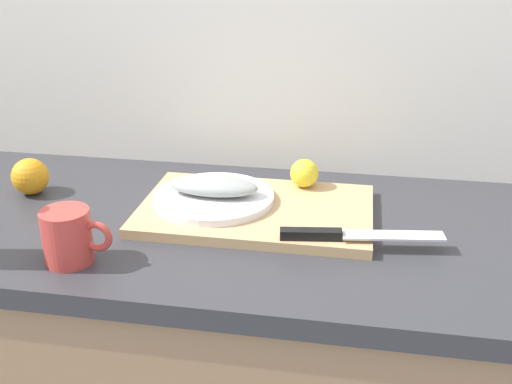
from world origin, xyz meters
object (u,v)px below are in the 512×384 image
(coffee_mug_1, at_px, (69,236))
(orange_0, at_px, (30,176))
(lemon_0, at_px, (304,173))
(cutting_board, at_px, (256,210))
(fish_fillet, at_px, (214,186))
(chef_knife, at_px, (341,235))
(white_plate, at_px, (214,198))

(coffee_mug_1, relative_size, orange_0, 1.57)
(lemon_0, bearing_deg, cutting_board, -125.86)
(lemon_0, relative_size, coffee_mug_1, 0.49)
(cutting_board, distance_m, coffee_mug_1, 0.37)
(fish_fillet, bearing_deg, coffee_mug_1, -128.00)
(cutting_board, distance_m, orange_0, 0.50)
(cutting_board, relative_size, chef_knife, 1.58)
(fish_fillet, bearing_deg, cutting_board, -5.25)
(white_plate, height_order, lemon_0, lemon_0)
(white_plate, relative_size, chef_knife, 0.84)
(cutting_board, xyz_separation_m, white_plate, (-0.09, 0.01, 0.02))
(cutting_board, xyz_separation_m, fish_fillet, (-0.09, 0.01, 0.04))
(cutting_board, height_order, orange_0, orange_0)
(lemon_0, relative_size, orange_0, 0.77)
(fish_fillet, bearing_deg, white_plate, -90.00)
(lemon_0, height_order, orange_0, lemon_0)
(cutting_board, distance_m, white_plate, 0.09)
(coffee_mug_1, bearing_deg, white_plate, 52.00)
(cutting_board, xyz_separation_m, coffee_mug_1, (-0.28, -0.24, 0.04))
(white_plate, distance_m, fish_fillet, 0.03)
(fish_fillet, xyz_separation_m, orange_0, (-0.41, 0.02, -0.01))
(orange_0, bearing_deg, cutting_board, -2.71)
(white_plate, height_order, chef_knife, chef_knife)
(fish_fillet, height_order, coffee_mug_1, coffee_mug_1)
(lemon_0, bearing_deg, orange_0, -170.93)
(lemon_0, bearing_deg, coffee_mug_1, -135.81)
(white_plate, bearing_deg, orange_0, 177.84)
(orange_0, bearing_deg, lemon_0, 9.07)
(orange_0, bearing_deg, fish_fillet, -2.16)
(white_plate, relative_size, coffee_mug_1, 1.98)
(coffee_mug_1, distance_m, orange_0, 0.34)
(white_plate, distance_m, chef_knife, 0.29)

